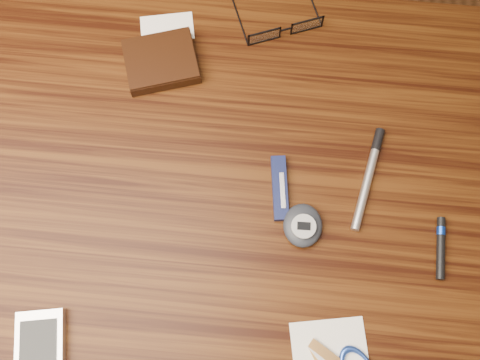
{
  "coord_description": "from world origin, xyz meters",
  "views": [
    {
      "loc": [
        0.07,
        -0.18,
        1.46
      ],
      "look_at": [
        0.05,
        0.03,
        0.76
      ],
      "focal_mm": 40.0,
      "sensor_mm": 36.0,
      "label": 1
    }
  ],
  "objects": [
    {
      "name": "black_blue_pen",
      "position": [
        0.33,
        -0.03,
        0.76
      ],
      "size": [
        0.01,
        0.08,
        0.01
      ],
      "color": "black",
      "rests_on": "desk"
    },
    {
      "name": "eyeglasses",
      "position": [
        0.09,
        0.28,
        0.76
      ],
      "size": [
        0.16,
        0.16,
        0.03
      ],
      "color": "black",
      "rests_on": "desk"
    },
    {
      "name": "pocket_knife",
      "position": [
        0.11,
        0.03,
        0.76
      ],
      "size": [
        0.03,
        0.09,
        0.01
      ],
      "color": "#0C0F3A",
      "rests_on": "desk"
    },
    {
      "name": "pedometer",
      "position": [
        0.14,
        -0.02,
        0.76
      ],
      "size": [
        0.05,
        0.06,
        0.02
      ],
      "color": "black",
      "rests_on": "desk"
    },
    {
      "name": "ground",
      "position": [
        0.0,
        0.0,
        0.0
      ],
      "size": [
        3.8,
        3.8,
        0.0
      ],
      "primitive_type": "plane",
      "color": "#472814",
      "rests_on": "ground"
    },
    {
      "name": "silver_pen",
      "position": [
        0.23,
        0.07,
        0.76
      ],
      "size": [
        0.04,
        0.15,
        0.01
      ],
      "color": "#B7B7BC",
      "rests_on": "desk"
    },
    {
      "name": "wallet_and_card",
      "position": [
        -0.08,
        0.2,
        0.76
      ],
      "size": [
        0.12,
        0.15,
        0.02
      ],
      "color": "black",
      "rests_on": "desk"
    },
    {
      "name": "desk",
      "position": [
        0.0,
        0.0,
        0.65
      ],
      "size": [
        1.0,
        0.7,
        0.75
      ],
      "color": "#341A08",
      "rests_on": "ground"
    },
    {
      "name": "pda_phone",
      "position": [
        -0.17,
        -0.22,
        0.76
      ],
      "size": [
        0.08,
        0.12,
        0.02
      ],
      "color": "silver",
      "rests_on": "desk"
    }
  ]
}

